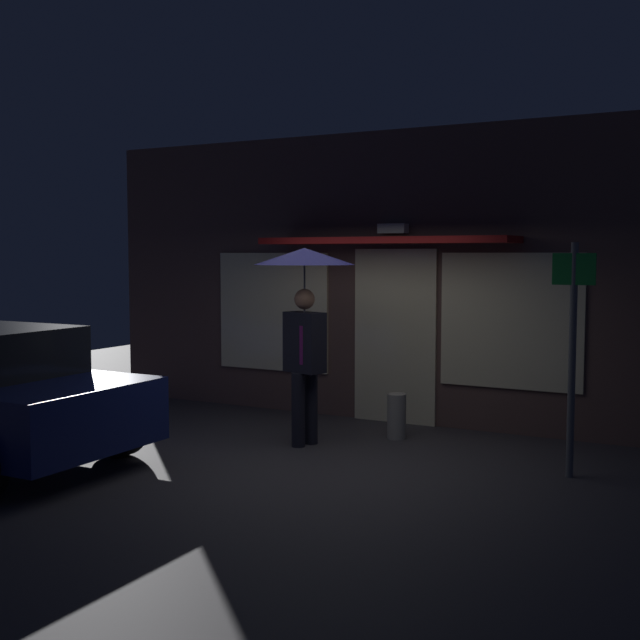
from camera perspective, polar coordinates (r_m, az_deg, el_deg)
The scene contains 5 objects.
ground_plane at distance 8.56m, azimuth -0.62°, elevation -9.79°, with size 18.00×18.00×0.00m, color #38353A.
building_facade at distance 10.40m, azimuth 5.61°, elevation 2.95°, with size 8.75×1.00×3.68m.
person_with_umbrella at distance 8.97m, azimuth -1.09°, elevation 1.95°, with size 1.11×1.11×2.20m.
street_sign_post at distance 8.07m, azimuth 17.26°, elevation -1.66°, with size 0.40×0.07×2.24m.
sidewalk_bollard at distance 9.52m, azimuth 5.39°, elevation -6.72°, with size 0.22×0.22×0.52m, color #9E998E.
Camera 1 is at (4.02, -7.25, 2.13)m, focal length 45.69 mm.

